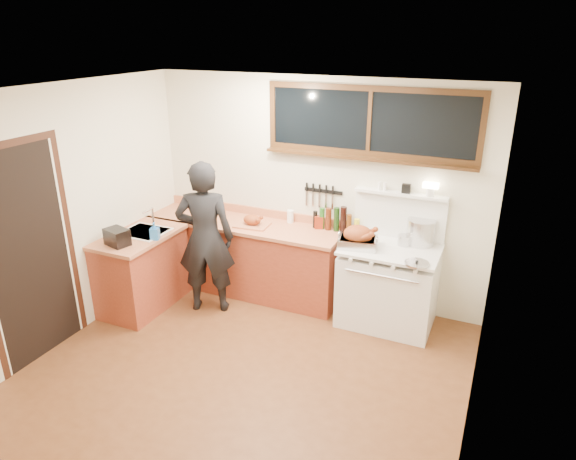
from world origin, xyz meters
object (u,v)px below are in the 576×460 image
at_px(man, 205,238).
at_px(roast_turkey, 358,238).
at_px(vintage_stove, 388,284).
at_px(cutting_board, 252,222).

bearing_deg(man, roast_turkey, 14.62).
relative_size(vintage_stove, roast_turkey, 3.49).
height_order(cutting_board, roast_turkey, roast_turkey).
height_order(vintage_stove, man, man).
bearing_deg(roast_turkey, cutting_board, 176.22).
distance_m(cutting_board, roast_turkey, 1.31).
bearing_deg(roast_turkey, man, -165.38).
bearing_deg(vintage_stove, cutting_board, -178.90).
height_order(vintage_stove, roast_turkey, vintage_stove).
bearing_deg(cutting_board, vintage_stove, 1.10).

